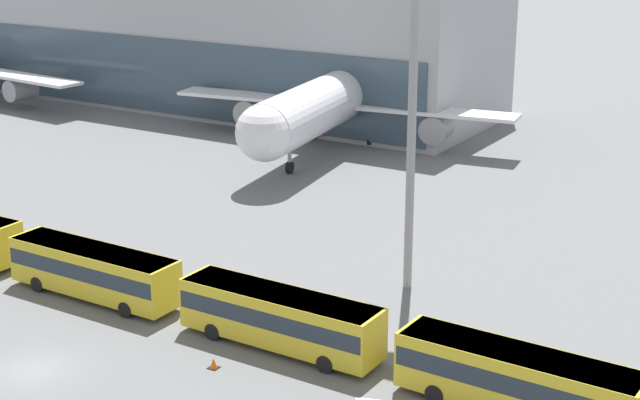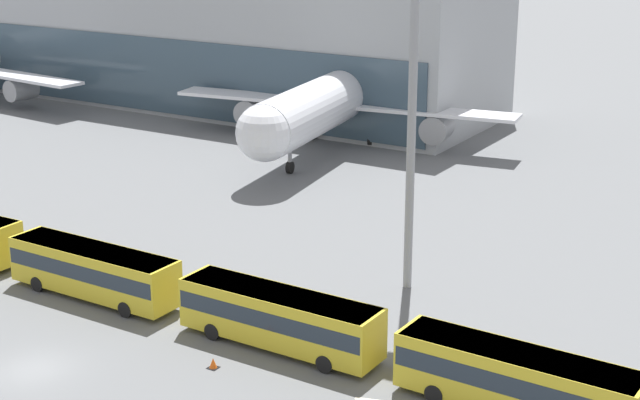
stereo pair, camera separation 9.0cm
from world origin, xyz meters
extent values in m
plane|color=slate|center=(0.00, 0.00, 0.00)|extent=(440.00, 440.00, 0.00)
cube|color=#9EA3A8|center=(-54.40, 62.72, 7.72)|extent=(107.39, 20.83, 15.43)
cube|color=#384C5B|center=(-54.40, 52.21, 4.74)|extent=(105.24, 0.20, 8.49)
cone|color=silver|center=(-62.51, 64.34, 4.65)|extent=(5.04, 8.58, 4.37)
cylinder|color=gray|center=(-52.02, 46.92, 2.31)|extent=(2.83, 3.60, 2.56)
cube|color=#19724C|center=(-62.58, 63.42, 10.24)|extent=(0.96, 6.87, 9.79)
cube|color=silver|center=(-62.58, 63.42, 5.11)|extent=(12.19, 4.17, 0.28)
cylinder|color=silver|center=(-11.00, 50.22, 4.93)|extent=(9.77, 32.27, 5.06)
sphere|color=silver|center=(-8.61, 34.47, 4.93)|extent=(4.96, 4.96, 4.96)
cone|color=silver|center=(-13.38, 65.98, 4.93)|extent=(5.80, 7.64, 4.80)
cube|color=silver|center=(-11.29, 52.14, 4.05)|extent=(36.32, 8.88, 0.35)
cylinder|color=gray|center=(-1.26, 53.66, 2.40)|extent=(3.24, 3.58, 2.80)
cylinder|color=gray|center=(-21.31, 50.63, 2.40)|extent=(3.24, 3.58, 2.80)
cube|color=orange|center=(-13.26, 65.21, 9.29)|extent=(1.15, 5.05, 7.20)
cube|color=silver|center=(-13.26, 65.21, 5.44)|extent=(13.48, 5.13, 0.28)
cylinder|color=gray|center=(-9.40, 39.66, 2.49)|extent=(0.36, 0.36, 3.88)
cylinder|color=black|center=(-9.40, 39.66, 0.55)|extent=(0.61, 1.15, 1.10)
cylinder|color=gray|center=(-8.04, 52.64, 2.49)|extent=(0.36, 0.36, 3.88)
cylinder|color=black|center=(-8.04, 52.64, 0.55)|extent=(0.61, 1.15, 1.10)
cylinder|color=gray|center=(-14.54, 51.65, 2.49)|extent=(0.36, 0.36, 3.88)
cylinder|color=black|center=(-14.54, 51.65, 0.55)|extent=(0.61, 1.15, 1.10)
cylinder|color=black|center=(-14.35, 10.50, 0.50)|extent=(1.00, 0.31, 1.00)
cube|color=gold|center=(-4.19, 9.05, 1.82)|extent=(12.23, 2.94, 2.88)
cube|color=#232D38|center=(-4.19, 9.05, 2.10)|extent=(11.98, 2.97, 1.01)
cube|color=silver|center=(-4.19, 9.05, 3.20)|extent=(11.86, 2.85, 0.12)
cylinder|color=black|center=(-0.39, 10.26, 0.50)|extent=(1.00, 0.32, 1.00)
cylinder|color=black|center=(-0.43, 7.72, 0.50)|extent=(1.00, 0.32, 1.00)
cylinder|color=black|center=(-7.95, 10.38, 0.50)|extent=(1.00, 0.32, 1.00)
cylinder|color=black|center=(-7.99, 7.84, 0.50)|extent=(1.00, 0.32, 1.00)
cube|color=gold|center=(9.74, 9.15, 1.82)|extent=(12.23, 2.96, 2.88)
cube|color=#232D38|center=(9.74, 9.15, 2.10)|extent=(11.99, 2.98, 1.01)
cube|color=silver|center=(9.74, 9.15, 3.20)|extent=(11.86, 2.87, 0.12)
cylinder|color=black|center=(13.54, 10.36, 0.50)|extent=(1.01, 0.32, 1.00)
cylinder|color=black|center=(13.49, 7.81, 0.50)|extent=(1.01, 0.32, 1.00)
cylinder|color=black|center=(5.98, 10.49, 0.50)|extent=(1.01, 0.32, 1.00)
cylinder|color=black|center=(5.94, 7.94, 0.50)|extent=(1.01, 0.32, 1.00)
cube|color=gold|center=(23.67, 9.00, 1.82)|extent=(12.27, 3.16, 2.88)
cube|color=#232D38|center=(23.67, 9.00, 2.10)|extent=(12.03, 3.18, 1.01)
cube|color=silver|center=(23.67, 9.00, 3.20)|extent=(11.90, 3.06, 0.12)
cylinder|color=black|center=(19.93, 10.40, 0.50)|extent=(1.01, 0.33, 1.00)
cylinder|color=black|center=(19.85, 7.86, 0.50)|extent=(1.01, 0.33, 1.00)
cylinder|color=gray|center=(11.89, 20.83, 12.17)|extent=(0.55, 0.55, 24.35)
cube|color=silver|center=(2.02, 14.91, 0.00)|extent=(8.94, 1.29, 0.01)
cube|color=black|center=(8.11, 5.13, 0.01)|extent=(0.57, 0.57, 0.02)
cone|color=#EA5914|center=(8.11, 5.13, 0.30)|extent=(0.42, 0.42, 0.56)
camera|label=1|loc=(37.63, -32.52, 24.26)|focal=55.00mm
camera|label=2|loc=(37.71, -32.47, 24.26)|focal=55.00mm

